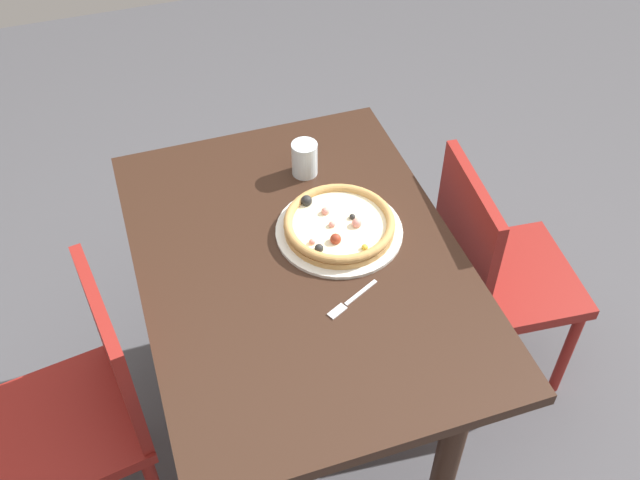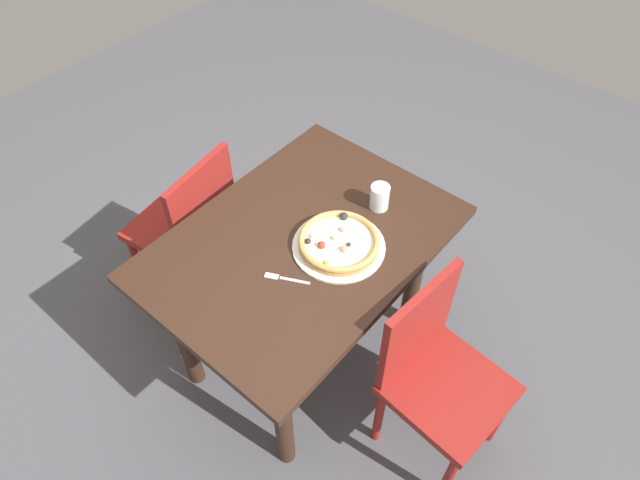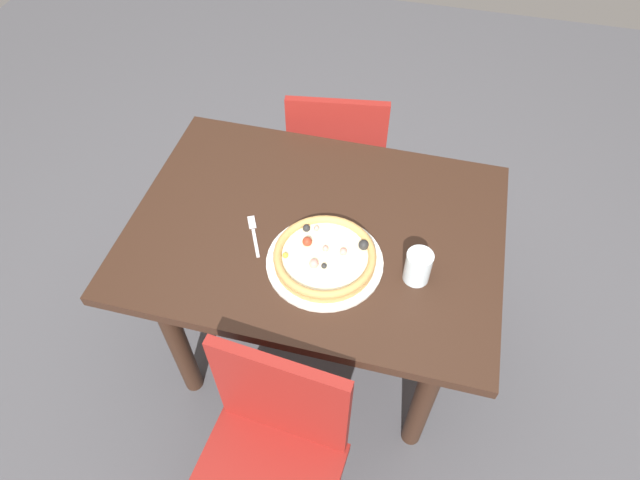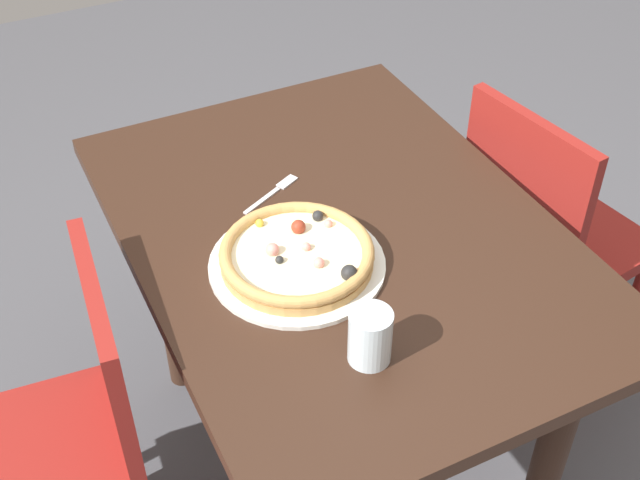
{
  "view_description": "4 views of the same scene",
  "coord_description": "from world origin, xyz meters",
  "px_view_note": "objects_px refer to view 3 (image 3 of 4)",
  "views": [
    {
      "loc": [
        -1.25,
        0.36,
        2.17
      ],
      "look_at": [
        0.03,
        -0.06,
        0.79
      ],
      "focal_mm": 40.99,
      "sensor_mm": 36.0,
      "label": 1
    },
    {
      "loc": [
        -1.01,
        -0.94,
        2.34
      ],
      "look_at": [
        0.03,
        -0.06,
        0.79
      ],
      "focal_mm": 31.47,
      "sensor_mm": 36.0,
      "label": 2
    },
    {
      "loc": [
        0.28,
        -1.06,
        2.05
      ],
      "look_at": [
        0.03,
        -0.06,
        0.79
      ],
      "focal_mm": 30.51,
      "sensor_mm": 36.0,
      "label": 3
    },
    {
      "loc": [
        1.15,
        -0.62,
        1.86
      ],
      "look_at": [
        0.03,
        -0.06,
        0.79
      ],
      "focal_mm": 46.68,
      "sensor_mm": 36.0,
      "label": 4
    }
  ],
  "objects_px": {
    "plate": "(325,262)",
    "drinking_glass": "(418,267)",
    "chair_far": "(337,160)",
    "chair_near": "(269,462)",
    "fork": "(254,232)",
    "pizza": "(325,256)",
    "dining_table": "(316,253)"
  },
  "relations": [
    {
      "from": "plate",
      "to": "drinking_glass",
      "type": "distance_m",
      "value": 0.27
    },
    {
      "from": "plate",
      "to": "drinking_glass",
      "type": "xyz_separation_m",
      "value": [
        0.27,
        0.01,
        0.05
      ]
    },
    {
      "from": "chair_near",
      "to": "fork",
      "type": "height_order",
      "value": "chair_near"
    },
    {
      "from": "chair_far",
      "to": "fork",
      "type": "xyz_separation_m",
      "value": [
        -0.11,
        -0.7,
        0.3
      ]
    },
    {
      "from": "drinking_glass",
      "to": "fork",
      "type": "bearing_deg",
      "value": 174.84
    },
    {
      "from": "chair_far",
      "to": "pizza",
      "type": "bearing_deg",
      "value": -88.97
    },
    {
      "from": "pizza",
      "to": "chair_near",
      "type": "bearing_deg",
      "value": -94.11
    },
    {
      "from": "chair_near",
      "to": "chair_far",
      "type": "bearing_deg",
      "value": -80.58
    },
    {
      "from": "plate",
      "to": "drinking_glass",
      "type": "height_order",
      "value": "drinking_glass"
    },
    {
      "from": "dining_table",
      "to": "plate",
      "type": "distance_m",
      "value": 0.2
    },
    {
      "from": "chair_near",
      "to": "drinking_glass",
      "type": "relative_size",
      "value": 8.34
    },
    {
      "from": "chair_far",
      "to": "drinking_glass",
      "type": "distance_m",
      "value": 0.91
    },
    {
      "from": "dining_table",
      "to": "chair_far",
      "type": "distance_m",
      "value": 0.66
    },
    {
      "from": "chair_far",
      "to": "pizza",
      "type": "relative_size",
      "value": 2.9
    },
    {
      "from": "chair_near",
      "to": "pizza",
      "type": "bearing_deg",
      "value": -88.89
    },
    {
      "from": "chair_near",
      "to": "pizza",
      "type": "distance_m",
      "value": 0.6
    },
    {
      "from": "chair_near",
      "to": "plate",
      "type": "xyz_separation_m",
      "value": [
        0.04,
        0.5,
        0.3
      ]
    },
    {
      "from": "dining_table",
      "to": "fork",
      "type": "xyz_separation_m",
      "value": [
        -0.18,
        -0.07,
        0.14
      ]
    },
    {
      "from": "plate",
      "to": "pizza",
      "type": "distance_m",
      "value": 0.03
    },
    {
      "from": "pizza",
      "to": "fork",
      "type": "relative_size",
      "value": 1.93
    },
    {
      "from": "pizza",
      "to": "fork",
      "type": "bearing_deg",
      "value": 166.52
    },
    {
      "from": "dining_table",
      "to": "chair_far",
      "type": "height_order",
      "value": "chair_far"
    },
    {
      "from": "dining_table",
      "to": "plate",
      "type": "bearing_deg",
      "value": -64.71
    },
    {
      "from": "plate",
      "to": "drinking_glass",
      "type": "relative_size",
      "value": 3.31
    },
    {
      "from": "pizza",
      "to": "dining_table",
      "type": "bearing_deg",
      "value": 115.43
    },
    {
      "from": "chair_near",
      "to": "pizza",
      "type": "relative_size",
      "value": 2.9
    },
    {
      "from": "chair_near",
      "to": "fork",
      "type": "distance_m",
      "value": 0.67
    },
    {
      "from": "plate",
      "to": "pizza",
      "type": "xyz_separation_m",
      "value": [
        0.0,
        0.0,
        0.03
      ]
    },
    {
      "from": "dining_table",
      "to": "chair_far",
      "type": "xyz_separation_m",
      "value": [
        -0.07,
        0.63,
        -0.17
      ]
    },
    {
      "from": "chair_near",
      "to": "dining_table",
      "type": "bearing_deg",
      "value": -82.51
    },
    {
      "from": "chair_far",
      "to": "plate",
      "type": "bearing_deg",
      "value": -88.99
    },
    {
      "from": "fork",
      "to": "chair_near",
      "type": "bearing_deg",
      "value": 173.53
    }
  ]
}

